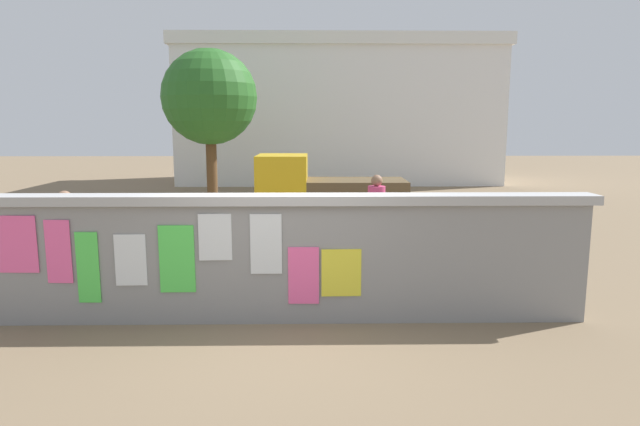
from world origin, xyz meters
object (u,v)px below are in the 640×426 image
Objects in this scene: bicycle_near at (181,228)px; person_bystander at (67,233)px; bicycle_far at (434,262)px; person_walking at (376,207)px; auto_rickshaw_truck at (323,194)px; motorcycle at (293,250)px; tree_roadside at (210,98)px.

bicycle_near is 1.05× the size of person_bystander.
person_bystander is at bearing -102.19° from bicycle_near.
bicycle_far is 1.05× the size of person_bystander.
person_bystander is at bearing -173.62° from bicycle_far.
person_walking reaches higher than bicycle_far.
person_walking is 5.48m from person_bystander.
auto_rickshaw_truck is 2.23× the size of person_bystander.
bicycle_far is at bearing -32.08° from bicycle_near.
tree_roadside reaches higher than motorcycle.
person_walking is (4.10, -1.21, 0.62)m from bicycle_near.
person_walking is (0.97, -2.76, 0.09)m from auto_rickshaw_truck.
motorcycle is 0.38× the size of tree_roadside.
tree_roadside is at bearing 118.53° from bicycle_far.
person_walking is at bearing 41.04° from motorcycle.
motorcycle is at bearing 18.10° from person_bystander.
bicycle_far is (1.72, -4.59, -0.54)m from auto_rickshaw_truck.
motorcycle is at bearing -98.40° from auto_rickshaw_truck.
motorcycle is 1.17× the size of person_walking.
motorcycle is 2.17m from person_walking.
tree_roadside reaches higher than bicycle_near.
tree_roadside is at bearing 107.88° from motorcycle.
bicycle_far is at bearing 6.38° from person_bystander.
bicycle_near is 1.05× the size of person_walking.
bicycle_near is 0.34× the size of tree_roadside.
motorcycle is 3.61m from bicycle_near.
person_walking is at bearing -70.58° from auto_rickshaw_truck.
person_bystander is at bearing -161.90° from motorcycle.
motorcycle is at bearing -72.12° from tree_roadside.
auto_rickshaw_truck is at bearing 26.49° from bicycle_near.
bicycle_far is 2.07m from person_walking.
bicycle_near is at bearing 134.19° from motorcycle.
auto_rickshaw_truck is at bearing -55.36° from tree_roadside.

